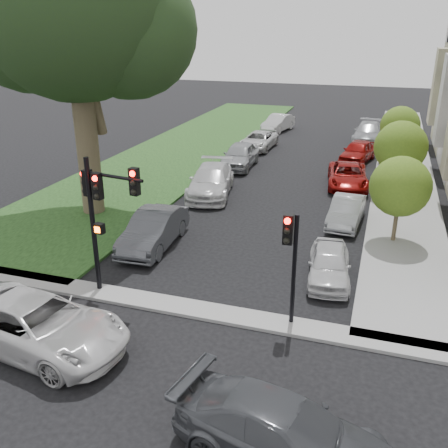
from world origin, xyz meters
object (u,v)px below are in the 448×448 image
(traffic_signal_main, at_px, (101,203))
(car_cross_near, at_px, (38,325))
(small_tree_c, at_px, (400,126))
(car_parked_0, at_px, (329,264))
(car_parked_1, at_px, (346,211))
(traffic_signal_secondary, at_px, (291,249))
(car_parked_5, at_px, (154,230))
(small_tree_a, at_px, (400,187))
(car_parked_9, at_px, (278,123))
(car_parked_8, at_px, (258,141))
(car_parked_3, at_px, (358,151))
(car_parked_6, at_px, (211,181))
(car_cross_far, at_px, (285,434))
(small_tree_b, at_px, (401,147))
(car_parked_7, at_px, (240,155))
(car_parked_2, at_px, (348,176))
(car_parked_4, at_px, (368,133))

(traffic_signal_main, xyz_separation_m, car_cross_near, (-0.26, -3.53, -2.62))
(small_tree_c, height_order, car_parked_0, small_tree_c)
(car_parked_1, bearing_deg, traffic_signal_secondary, -92.67)
(traffic_signal_secondary, height_order, car_parked_5, traffic_signal_secondary)
(small_tree_a, bearing_deg, car_parked_9, 114.28)
(car_parked_8, bearing_deg, car_parked_1, -57.89)
(small_tree_c, relative_size, car_parked_3, 0.91)
(car_parked_6, bearing_deg, traffic_signal_secondary, -71.08)
(car_cross_far, bearing_deg, traffic_signal_main, 65.42)
(traffic_signal_main, relative_size, car_cross_far, 0.97)
(traffic_signal_secondary, bearing_deg, small_tree_b, 77.57)
(car_cross_near, distance_m, car_parked_0, 10.29)
(car_cross_near, height_order, car_cross_far, car_cross_near)
(small_tree_a, distance_m, car_parked_1, 3.30)
(small_tree_b, bearing_deg, car_cross_far, -96.27)
(traffic_signal_main, bearing_deg, car_cross_near, -94.28)
(car_parked_7, bearing_deg, car_parked_9, 88.65)
(small_tree_a, xyz_separation_m, small_tree_b, (-0.00, 6.54, 0.23))
(car_cross_near, relative_size, car_parked_7, 1.19)
(traffic_signal_secondary, relative_size, car_parked_2, 0.78)
(car_parked_8, bearing_deg, car_parked_4, 34.69)
(car_parked_0, distance_m, car_parked_7, 16.02)
(small_tree_b, distance_m, car_cross_far, 19.88)
(small_tree_a, bearing_deg, car_parked_0, -117.74)
(car_parked_6, bearing_deg, small_tree_c, 35.00)
(small_tree_b, distance_m, car_parked_8, 13.41)
(car_parked_1, height_order, car_parked_7, car_parked_7)
(car_parked_6, relative_size, car_parked_7, 1.16)
(car_cross_far, relative_size, car_parked_8, 1.09)
(car_parked_2, bearing_deg, car_parked_5, -129.50)
(traffic_signal_secondary, xyz_separation_m, car_parked_8, (-6.87, 22.96, -1.98))
(small_tree_b, bearing_deg, car_parked_2, 158.63)
(car_parked_0, xyz_separation_m, car_parked_5, (-7.52, 0.70, 0.13))
(small_tree_c, distance_m, traffic_signal_secondary, 21.94)
(small_tree_b, relative_size, car_parked_6, 0.77)
(car_parked_3, bearing_deg, car_cross_near, -95.01)
(small_tree_c, bearing_deg, car_parked_3, -172.86)
(car_parked_0, relative_size, car_parked_8, 0.81)
(traffic_signal_main, bearing_deg, car_parked_9, 90.88)
(car_parked_2, bearing_deg, car_parked_9, 109.58)
(car_parked_3, bearing_deg, car_parked_6, -114.94)
(traffic_signal_main, height_order, car_cross_far, traffic_signal_main)
(car_parked_1, height_order, car_parked_6, car_parked_6)
(car_cross_far, relative_size, car_parked_7, 1.07)
(traffic_signal_main, bearing_deg, car_parked_0, 24.90)
(car_cross_near, bearing_deg, small_tree_b, -21.50)
(car_parked_6, bearing_deg, small_tree_a, -31.96)
(car_parked_3, xyz_separation_m, car_parked_9, (-7.53, 8.71, -0.01))
(small_tree_a, distance_m, small_tree_c, 13.94)
(car_parked_2, height_order, car_parked_9, car_parked_9)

